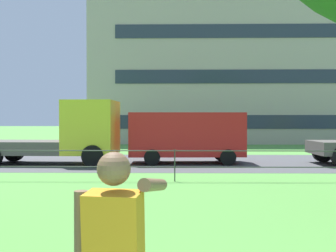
% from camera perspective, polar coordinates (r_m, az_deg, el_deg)
% --- Properties ---
extents(street_strip, '(80.00, 7.64, 0.01)m').
position_cam_1_polar(street_strip, '(17.82, 1.03, -5.30)').
color(street_strip, '#4C4C51').
rests_on(street_strip, ground).
extents(park_fence, '(33.82, 0.04, 1.00)m').
position_cam_1_polar(park_fence, '(12.03, 1.00, -4.96)').
color(park_fence, '#333833').
rests_on(park_fence, ground).
extents(flatbed_truck_center, '(7.36, 2.60, 2.75)m').
position_cam_1_polar(flatbed_truck_center, '(17.53, -15.84, -1.44)').
color(flatbed_truck_center, yellow).
rests_on(flatbed_truck_center, ground).
extents(panel_van_right, '(5.07, 2.25, 2.24)m').
position_cam_1_polar(panel_van_right, '(17.27, 2.76, -1.27)').
color(panel_van_right, red).
rests_on(panel_van_right, ground).
extents(apartment_building_background, '(29.25, 12.18, 14.94)m').
position_cam_1_polar(apartment_building_background, '(38.26, 12.30, 9.11)').
color(apartment_building_background, '#ADA393').
rests_on(apartment_building_background, ground).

